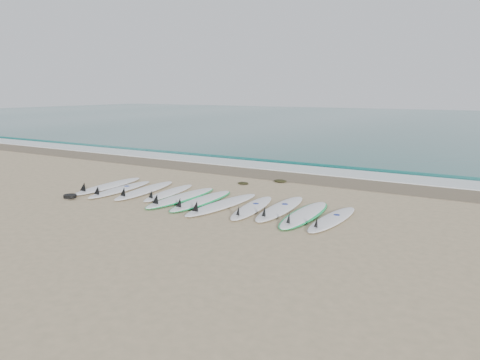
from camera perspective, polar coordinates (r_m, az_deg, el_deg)
The scene contains 19 objects.
ground at distance 11.60m, azimuth -4.15°, elevation -2.61°, with size 120.00×120.00×0.00m, color tan.
ocean at distance 42.27m, azimuth 22.45°, elevation 6.47°, with size 120.00×55.00×0.03m, color #205D5C.
wet_sand_band at distance 15.05m, azimuth 4.92°, elevation 0.54°, with size 120.00×1.80×0.01m, color brown.
foam_band at distance 16.30m, azimuth 7.11°, elevation 1.35°, with size 120.00×1.40×0.04m, color silver.
wave_crest at distance 17.65m, azimuth 9.12°, elevation 2.13°, with size 120.00×1.00×0.10m, color #205D5C.
surfboard_0 at distance 13.65m, azimuth -15.88°, elevation -0.69°, with size 0.85×2.75×0.35m.
surfboard_1 at distance 13.11m, azimuth -14.50°, elevation -1.10°, with size 0.77×2.55×0.32m.
surfboard_2 at distance 12.82m, azimuth -11.63°, elevation -1.24°, with size 0.94×2.69×0.34m.
surfboard_3 at distance 12.43m, azimuth -8.76°, elevation -1.55°, with size 0.80×2.34×0.29m.
surfboard_4 at distance 11.84m, azimuth -7.24°, elevation -2.13°, with size 0.67×2.68×0.34m.
surfboard_5 at distance 11.47m, azimuth -4.78°, elevation -2.53°, with size 0.72×2.57×0.32m.
surfboard_6 at distance 11.02m, azimuth -2.35°, elevation -3.00°, with size 0.71×2.72×0.34m.
surfboard_7 at distance 10.74m, azimuth 1.40°, elevation -3.39°, with size 0.89×2.45×0.31m.
surfboard_8 at distance 10.69m, azimuth 4.85°, elevation -3.47°, with size 0.76×2.63×0.33m.
surfboard_9 at distance 10.27m, azimuth 7.80°, elevation -4.20°, with size 0.78×2.60×0.33m.
surfboard_10 at distance 9.99m, azimuth 11.09°, elevation -4.71°, with size 0.54×2.35×0.30m.
seaweed_near at distance 13.64m, azimuth 0.39°, elevation -0.39°, with size 0.33×0.26×0.06m, color black.
seaweed_far at distance 13.99m, azimuth 4.93°, elevation -0.12°, with size 0.39×0.31×0.08m, color black.
leash_coil at distance 12.67m, azimuth -19.98°, elevation -1.87°, with size 0.46×0.36×0.11m.
Camera 1 is at (6.56, -9.17, 2.71)m, focal length 35.00 mm.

